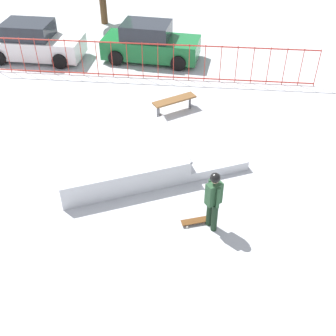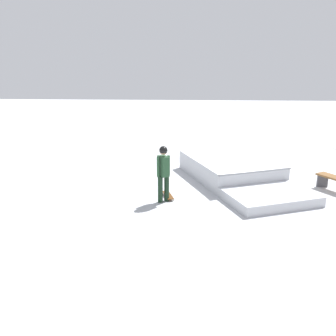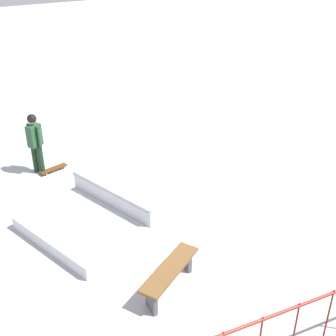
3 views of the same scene
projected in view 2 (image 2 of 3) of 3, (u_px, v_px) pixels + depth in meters
The scene contains 4 objects.
ground_plane at pixel (237, 181), 13.48m from camera, with size 60.00×60.00×0.00m, color #B7BABF.
skate_ramp at pixel (236, 172), 13.40m from camera, with size 5.98×4.40×0.74m.
skater at pixel (163, 170), 11.20m from camera, with size 0.44×0.39×1.73m.
skateboard at pixel (168, 195), 11.80m from camera, with size 0.82×0.42×0.09m.
Camera 2 is at (12.98, -1.73, 4.08)m, focal length 40.27 mm.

